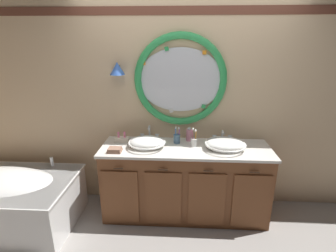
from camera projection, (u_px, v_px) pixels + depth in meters
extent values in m
plane|color=gray|center=(183.00, 226.00, 2.95)|extent=(14.00, 14.00, 0.00)
cube|color=#D6B78E|center=(185.00, 103.00, 3.10)|extent=(6.40, 0.08, 2.60)
cube|color=brown|center=(187.00, 10.00, 2.73)|extent=(6.27, 0.01, 0.09)
ellipsoid|color=silver|center=(180.00, 80.00, 2.96)|extent=(0.99, 0.02, 0.73)
torus|color=green|center=(180.00, 80.00, 2.96)|extent=(1.07, 0.08, 1.07)
cube|color=teal|center=(224.00, 77.00, 2.91)|extent=(0.05, 0.01, 0.05)
cube|color=orange|center=(204.00, 52.00, 2.84)|extent=(0.04, 0.01, 0.04)
cube|color=green|center=(167.00, 49.00, 2.85)|extent=(0.05, 0.01, 0.05)
cube|color=orange|center=(143.00, 63.00, 2.91)|extent=(0.05, 0.01, 0.05)
cube|color=green|center=(141.00, 92.00, 3.02)|extent=(0.05, 0.01, 0.05)
cube|color=silver|center=(171.00, 111.00, 3.07)|extent=(0.05, 0.01, 0.05)
cube|color=green|center=(203.00, 107.00, 3.03)|extent=(0.05, 0.01, 0.05)
cylinder|color=#4C3823|center=(118.00, 66.00, 2.92)|extent=(0.02, 0.09, 0.02)
cone|color=blue|center=(117.00, 68.00, 2.88)|extent=(0.17, 0.17, 0.14)
cube|color=brown|center=(185.00, 182.00, 3.07)|extent=(1.88, 0.58, 0.84)
cube|color=silver|center=(186.00, 148.00, 2.93)|extent=(1.92, 0.62, 0.03)
cube|color=silver|center=(185.00, 145.00, 3.22)|extent=(1.88, 0.02, 0.11)
cube|color=brown|center=(121.00, 197.00, 2.83)|extent=(0.40, 0.02, 0.64)
cylinder|color=#422D1E|center=(118.00, 169.00, 2.71)|extent=(0.10, 0.01, 0.01)
cube|color=brown|center=(163.00, 199.00, 2.81)|extent=(0.40, 0.02, 0.64)
cylinder|color=#422D1E|center=(163.00, 170.00, 2.68)|extent=(0.10, 0.01, 0.01)
cube|color=brown|center=(207.00, 200.00, 2.78)|extent=(0.40, 0.02, 0.64)
cylinder|color=#422D1E|center=(208.00, 171.00, 2.66)|extent=(0.10, 0.01, 0.01)
cube|color=brown|center=(251.00, 202.00, 2.76)|extent=(0.40, 0.02, 0.64)
cylinder|color=#422D1E|center=(255.00, 172.00, 2.63)|extent=(0.10, 0.01, 0.01)
cube|color=white|center=(0.00, 203.00, 2.91)|extent=(1.67, 0.91, 0.55)
cylinder|color=silver|center=(52.00, 162.00, 3.16)|extent=(0.04, 0.04, 0.11)
ellipsoid|color=white|center=(147.00, 143.00, 2.90)|extent=(0.40, 0.29, 0.11)
torus|color=white|center=(147.00, 142.00, 2.90)|extent=(0.42, 0.42, 0.02)
cylinder|color=silver|center=(147.00, 142.00, 2.90)|extent=(0.03, 0.03, 0.01)
ellipsoid|color=white|center=(225.00, 144.00, 2.85)|extent=(0.44, 0.31, 0.11)
torus|color=white|center=(225.00, 144.00, 2.85)|extent=(0.46, 0.46, 0.02)
cylinder|color=silver|center=(225.00, 144.00, 2.85)|extent=(0.03, 0.03, 0.01)
cylinder|color=silver|center=(150.00, 138.00, 3.15)|extent=(0.05, 0.05, 0.02)
cylinder|color=silver|center=(150.00, 132.00, 3.12)|extent=(0.02, 0.02, 0.15)
sphere|color=silver|center=(149.00, 126.00, 3.10)|extent=(0.03, 0.03, 0.03)
cylinder|color=silver|center=(149.00, 128.00, 3.05)|extent=(0.02, 0.10, 0.02)
cylinder|color=silver|center=(142.00, 137.00, 3.15)|extent=(0.04, 0.04, 0.06)
cylinder|color=silver|center=(157.00, 137.00, 3.14)|extent=(0.04, 0.04, 0.06)
cube|color=silver|center=(142.00, 134.00, 3.14)|extent=(0.05, 0.01, 0.01)
cube|color=silver|center=(157.00, 134.00, 3.13)|extent=(0.05, 0.01, 0.01)
cylinder|color=silver|center=(222.00, 140.00, 3.10)|extent=(0.05, 0.05, 0.02)
cylinder|color=silver|center=(222.00, 135.00, 3.08)|extent=(0.02, 0.02, 0.10)
sphere|color=silver|center=(223.00, 131.00, 3.06)|extent=(0.03, 0.03, 0.03)
cylinder|color=silver|center=(223.00, 133.00, 3.02)|extent=(0.02, 0.09, 0.02)
cylinder|color=silver|center=(214.00, 138.00, 3.10)|extent=(0.04, 0.04, 0.06)
cylinder|color=silver|center=(230.00, 139.00, 3.09)|extent=(0.04, 0.04, 0.06)
cube|color=silver|center=(214.00, 136.00, 3.09)|extent=(0.05, 0.01, 0.01)
cube|color=silver|center=(230.00, 136.00, 3.08)|extent=(0.05, 0.01, 0.01)
cylinder|color=slate|center=(177.00, 139.00, 3.02)|extent=(0.08, 0.08, 0.10)
torus|color=slate|center=(177.00, 135.00, 3.00)|extent=(0.08, 0.08, 0.01)
cylinder|color=purple|center=(179.00, 136.00, 3.01)|extent=(0.03, 0.01, 0.16)
cube|color=white|center=(179.00, 128.00, 2.98)|extent=(0.02, 0.02, 0.02)
cylinder|color=blue|center=(176.00, 135.00, 3.01)|extent=(0.01, 0.03, 0.17)
cube|color=white|center=(176.00, 127.00, 2.98)|extent=(0.02, 0.02, 0.02)
cylinder|color=white|center=(194.00, 142.00, 2.94)|extent=(0.07, 0.07, 0.09)
torus|color=white|center=(194.00, 139.00, 2.92)|extent=(0.08, 0.08, 0.01)
cylinder|color=orange|center=(195.00, 138.00, 2.92)|extent=(0.03, 0.02, 0.17)
cube|color=white|center=(196.00, 130.00, 2.89)|extent=(0.02, 0.02, 0.02)
cylinder|color=pink|center=(193.00, 138.00, 2.92)|extent=(0.03, 0.03, 0.18)
cube|color=white|center=(193.00, 129.00, 2.88)|extent=(0.02, 0.03, 0.03)
cylinder|color=pink|center=(189.00, 135.00, 3.09)|extent=(0.07, 0.07, 0.14)
cylinder|color=silver|center=(189.00, 129.00, 3.06)|extent=(0.04, 0.04, 0.02)
cylinder|color=silver|center=(189.00, 128.00, 3.04)|extent=(0.01, 0.04, 0.01)
cube|color=#936B56|center=(115.00, 151.00, 2.79)|extent=(0.15, 0.12, 0.02)
cube|color=#936B56|center=(115.00, 149.00, 2.78)|extent=(0.14, 0.11, 0.02)
cube|color=beige|center=(122.00, 139.00, 3.07)|extent=(0.16, 0.09, 0.05)
cylinder|color=pink|center=(119.00, 135.00, 3.05)|extent=(0.02, 0.02, 0.07)
cylinder|color=pink|center=(125.00, 135.00, 3.05)|extent=(0.02, 0.02, 0.07)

